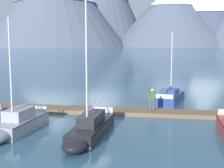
{
  "coord_description": "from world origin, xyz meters",
  "views": [
    {
      "loc": [
        6.57,
        -20.89,
        5.84
      ],
      "look_at": [
        0.0,
        6.0,
        2.0
      ],
      "focal_mm": 54.28,
      "sensor_mm": 36.0,
      "label": 1
    }
  ],
  "objects": [
    {
      "name": "mountain_east_summit",
      "position": [
        13.81,
        219.79,
        28.46
      ],
      "size": [
        57.9,
        57.9,
        53.0
      ],
      "color": "#424C60",
      "rests_on": "ground"
    },
    {
      "name": "ground_plane",
      "position": [
        0.0,
        0.0,
        0.0
      ],
      "size": [
        700.0,
        700.0,
        0.0
      ],
      "primitive_type": "plane",
      "color": "#335B75"
    },
    {
      "name": "sailboat_second_berth",
      "position": [
        -3.93,
        -2.81,
        0.55
      ],
      "size": [
        1.78,
        6.11,
        7.01
      ],
      "color": "#93939E",
      "rests_on": "ground"
    },
    {
      "name": "sailboat_mid_dock_starboard",
      "position": [
        4.57,
        9.81,
        0.5
      ],
      "size": [
        2.61,
        6.29,
        6.35
      ],
      "color": "navy",
      "rests_on": "ground"
    },
    {
      "name": "dock",
      "position": [
        0.0,
        4.0,
        0.15
      ],
      "size": [
        21.8,
        3.66,
        0.3
      ],
      "color": "brown",
      "rests_on": "ground"
    },
    {
      "name": "mountain_shoulder_ridge",
      "position": [
        -9.6,
        212.41,
        20.65
      ],
      "size": [
        81.71,
        81.71,
        40.23
      ],
      "color": "slate",
      "rests_on": "ground"
    },
    {
      "name": "sailboat_mid_dock_port",
      "position": [
        0.71,
        -2.42,
        0.54
      ],
      "size": [
        1.75,
        7.26,
        8.66
      ],
      "color": "black",
      "rests_on": "ground"
    },
    {
      "name": "person_on_dock",
      "position": [
        3.55,
        4.28,
        1.26
      ],
      "size": [
        0.51,
        0.39,
        1.69
      ],
      "color": "brown",
      "rests_on": "dock"
    }
  ]
}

